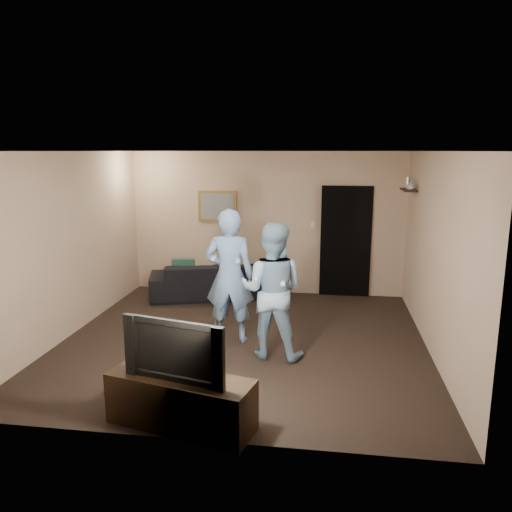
% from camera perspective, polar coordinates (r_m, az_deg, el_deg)
% --- Properties ---
extents(ground, '(5.00, 5.00, 0.00)m').
position_cam_1_polar(ground, '(7.10, -1.44, -9.59)').
color(ground, black).
rests_on(ground, ground).
extents(ceiling, '(5.00, 5.00, 0.04)m').
position_cam_1_polar(ceiling, '(6.60, -1.56, 11.89)').
color(ceiling, silver).
rests_on(ceiling, wall_back).
extents(wall_back, '(5.00, 0.04, 2.60)m').
position_cam_1_polar(wall_back, '(9.17, 1.16, 3.76)').
color(wall_back, tan).
rests_on(wall_back, ground).
extents(wall_front, '(5.00, 0.04, 2.60)m').
position_cam_1_polar(wall_front, '(4.36, -7.10, -5.56)').
color(wall_front, tan).
rests_on(wall_front, ground).
extents(wall_left, '(0.04, 5.00, 2.60)m').
position_cam_1_polar(wall_left, '(7.56, -20.51, 1.24)').
color(wall_left, tan).
rests_on(wall_left, ground).
extents(wall_right, '(0.04, 5.00, 2.60)m').
position_cam_1_polar(wall_right, '(6.78, 19.82, 0.12)').
color(wall_right, tan).
rests_on(wall_right, ground).
extents(sofa, '(2.33, 1.41, 0.64)m').
position_cam_1_polar(sofa, '(9.07, -5.07, -2.70)').
color(sofa, black).
rests_on(sofa, ground).
extents(throw_pillow, '(0.42, 0.21, 0.41)m').
position_cam_1_polar(throw_pillow, '(9.16, -8.28, -1.59)').
color(throw_pillow, '#164338').
rests_on(throw_pillow, sofa).
extents(painting_frame, '(0.72, 0.05, 0.57)m').
position_cam_1_polar(painting_frame, '(9.26, -4.41, 5.68)').
color(painting_frame, olive).
rests_on(painting_frame, wall_back).
extents(painting_canvas, '(0.62, 0.01, 0.47)m').
position_cam_1_polar(painting_canvas, '(9.24, -4.45, 5.66)').
color(painting_canvas, slate).
rests_on(painting_canvas, painting_frame).
extents(doorway, '(0.90, 0.06, 2.00)m').
position_cam_1_polar(doorway, '(9.13, 10.20, 1.62)').
color(doorway, black).
rests_on(doorway, ground).
extents(light_switch, '(0.08, 0.02, 0.12)m').
position_cam_1_polar(light_switch, '(9.08, 6.48, 3.60)').
color(light_switch, silver).
rests_on(light_switch, wall_back).
extents(wall_shelf, '(0.20, 0.60, 0.03)m').
position_cam_1_polar(wall_shelf, '(8.43, 17.04, 7.24)').
color(wall_shelf, black).
rests_on(wall_shelf, wall_right).
extents(shelf_vase, '(0.18, 0.18, 0.15)m').
position_cam_1_polar(shelf_vase, '(8.21, 17.30, 7.73)').
color(shelf_vase, '#9F9FA4').
rests_on(shelf_vase, wall_shelf).
extents(shelf_figurine, '(0.06, 0.06, 0.18)m').
position_cam_1_polar(shelf_figurine, '(8.54, 16.96, 8.01)').
color(shelf_figurine, '#B4B4B8').
rests_on(shelf_figurine, wall_shelf).
extents(tv_console, '(1.50, 0.79, 0.51)m').
position_cam_1_polar(tv_console, '(5.03, -8.59, -16.14)').
color(tv_console, black).
rests_on(tv_console, ground).
extents(television, '(1.04, 0.38, 0.60)m').
position_cam_1_polar(television, '(4.79, -8.80, -10.27)').
color(television, black).
rests_on(television, tv_console).
extents(wii_player_left, '(0.69, 0.52, 1.85)m').
position_cam_1_polar(wii_player_left, '(6.83, -3.04, -2.29)').
color(wii_player_left, '#7CA8D7').
rests_on(wii_player_left, ground).
extents(wii_player_right, '(0.92, 0.75, 1.74)m').
position_cam_1_polar(wii_player_right, '(6.32, 1.83, -3.97)').
color(wii_player_right, '#8DB3CE').
rests_on(wii_player_right, ground).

